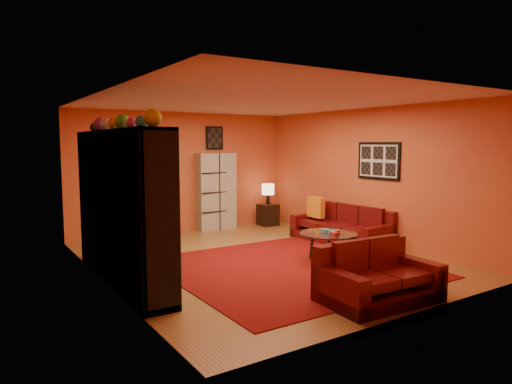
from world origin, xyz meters
TOP-DOWN VIEW (x-y plane):
  - floor at (0.00, 0.00)m, footprint 6.00×6.00m
  - ceiling at (0.00, 0.00)m, footprint 6.00×6.00m
  - wall_back at (0.00, 3.00)m, footprint 6.00×0.00m
  - wall_front at (0.00, -3.00)m, footprint 6.00×0.00m
  - wall_left at (-2.50, 0.00)m, footprint 0.00×6.00m
  - wall_right at (2.50, 0.00)m, footprint 0.00×6.00m
  - rug at (0.10, -0.70)m, footprint 3.60×3.60m
  - doorway at (-0.70, 2.96)m, footprint 0.95×0.10m
  - wall_art_right at (2.48, -0.30)m, footprint 0.03×1.00m
  - wall_art_back at (0.75, 2.98)m, footprint 0.42×0.03m
  - entertainment_unit at (-2.27, 0.00)m, footprint 0.45×3.00m
  - tv at (-2.23, 0.05)m, footprint 0.90×0.12m
  - sofa at (2.13, 0.23)m, footprint 0.97×2.10m
  - loveseat at (0.11, -2.42)m, footprint 1.47×0.94m
  - throw_pillow at (1.95, 0.85)m, footprint 0.12×0.42m
  - coffee_table at (0.86, -0.75)m, footprint 0.94×0.94m
  - storage_cabinet at (0.68, 2.80)m, footprint 0.88×0.43m
  - bowl_chair at (-1.24, 2.25)m, footprint 0.77×0.77m
  - side_table at (1.94, 2.57)m, footprint 0.41×0.41m
  - table_lamp at (1.94, 2.57)m, footprint 0.29×0.29m

SIDE VIEW (x-z plane):
  - floor at x=0.00m, z-range 0.00..0.00m
  - rug at x=0.10m, z-range 0.00..0.01m
  - side_table at x=1.94m, z-range 0.00..0.50m
  - loveseat at x=0.11m, z-range -0.14..0.71m
  - sofa at x=2.13m, z-range -0.14..0.71m
  - bowl_chair at x=-1.24m, z-range 0.02..0.64m
  - coffee_table at x=0.86m, z-range 0.19..0.66m
  - throw_pillow at x=1.95m, z-range 0.42..0.84m
  - table_lamp at x=1.94m, z-range 0.60..1.08m
  - storage_cabinet at x=0.68m, z-range 0.00..1.71m
  - tv at x=-2.23m, z-range 0.72..1.24m
  - doorway at x=-0.70m, z-range 0.00..2.04m
  - entertainment_unit at x=-2.27m, z-range 0.00..2.10m
  - wall_back at x=0.00m, z-range -1.70..4.30m
  - wall_front at x=0.00m, z-range -1.70..4.30m
  - wall_left at x=-2.50m, z-range -1.70..4.30m
  - wall_right at x=2.50m, z-range -1.70..4.30m
  - wall_art_right at x=2.48m, z-range 1.25..1.95m
  - wall_art_back at x=0.75m, z-range 1.79..2.31m
  - ceiling at x=0.00m, z-range 2.60..2.60m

